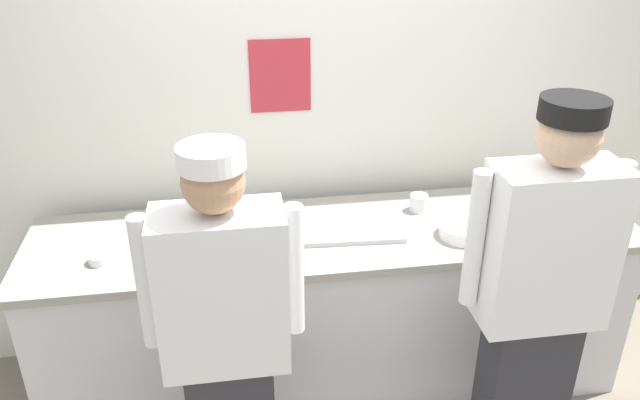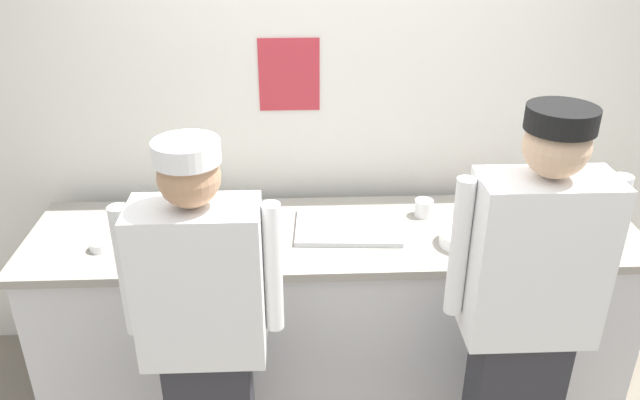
{
  "view_description": "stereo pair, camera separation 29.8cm",
  "coord_description": "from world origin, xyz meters",
  "px_view_note": "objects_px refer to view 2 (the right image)",
  "views": [
    {
      "loc": [
        -0.48,
        -2.21,
        2.39
      ],
      "look_at": [
        -0.07,
        0.43,
        1.05
      ],
      "focal_mm": 35.67,
      "sensor_mm": 36.0,
      "label": 1
    },
    {
      "loc": [
        -0.19,
        -2.24,
        2.39
      ],
      "look_at": [
        -0.07,
        0.43,
        1.05
      ],
      "focal_mm": 35.67,
      "sensor_mm": 36.0,
      "label": 2
    }
  ],
  "objects_px": {
    "sheet_tray": "(348,227)",
    "squeeze_bottle_spare": "(496,214)",
    "plate_stack_rear": "(464,238)",
    "chef_near_left": "(205,331)",
    "plate_stack_front": "(217,217)",
    "squeeze_bottle_secondary": "(170,243)",
    "chef_center": "(527,310)",
    "ramekin_orange_sauce": "(147,231)",
    "mixing_bowl_steel": "(569,223)",
    "deli_cup": "(424,208)",
    "ramekin_yellow_sauce": "(100,245)",
    "squeeze_bottle_primary": "(212,229)"
  },
  "relations": [
    {
      "from": "plate_stack_front",
      "to": "ramekin_yellow_sauce",
      "type": "xyz_separation_m",
      "value": [
        -0.5,
        -0.24,
        -0.01
      ]
    },
    {
      "from": "sheet_tray",
      "to": "ramekin_orange_sauce",
      "type": "height_order",
      "value": "ramekin_orange_sauce"
    },
    {
      "from": "squeeze_bottle_spare",
      "to": "ramekin_yellow_sauce",
      "type": "height_order",
      "value": "squeeze_bottle_spare"
    },
    {
      "from": "squeeze_bottle_spare",
      "to": "deli_cup",
      "type": "xyz_separation_m",
      "value": [
        -0.3,
        0.18,
        -0.05
      ]
    },
    {
      "from": "chef_center",
      "to": "ramekin_yellow_sauce",
      "type": "bearing_deg",
      "value": 162.21
    },
    {
      "from": "chef_center",
      "to": "squeeze_bottle_secondary",
      "type": "xyz_separation_m",
      "value": [
        -1.42,
        0.45,
        0.07
      ]
    },
    {
      "from": "squeeze_bottle_secondary",
      "to": "ramekin_yellow_sauce",
      "type": "distance_m",
      "value": 0.36
    },
    {
      "from": "plate_stack_rear",
      "to": "mixing_bowl_steel",
      "type": "bearing_deg",
      "value": 6.26
    },
    {
      "from": "squeeze_bottle_primary",
      "to": "squeeze_bottle_spare",
      "type": "relative_size",
      "value": 0.96
    },
    {
      "from": "sheet_tray",
      "to": "squeeze_bottle_spare",
      "type": "relative_size",
      "value": 2.44
    },
    {
      "from": "squeeze_bottle_spare",
      "to": "plate_stack_rear",
      "type": "bearing_deg",
      "value": -147.62
    },
    {
      "from": "plate_stack_front",
      "to": "squeeze_bottle_secondary",
      "type": "distance_m",
      "value": 0.39
    },
    {
      "from": "squeeze_bottle_primary",
      "to": "ramekin_orange_sauce",
      "type": "relative_size",
      "value": 2.17
    },
    {
      "from": "sheet_tray",
      "to": "squeeze_bottle_primary",
      "type": "height_order",
      "value": "squeeze_bottle_primary"
    },
    {
      "from": "squeeze_bottle_secondary",
      "to": "chef_near_left",
      "type": "bearing_deg",
      "value": -67.02
    },
    {
      "from": "squeeze_bottle_secondary",
      "to": "ramekin_yellow_sauce",
      "type": "height_order",
      "value": "squeeze_bottle_secondary"
    },
    {
      "from": "mixing_bowl_steel",
      "to": "squeeze_bottle_spare",
      "type": "distance_m",
      "value": 0.34
    },
    {
      "from": "sheet_tray",
      "to": "ramekin_orange_sauce",
      "type": "distance_m",
      "value": 0.95
    },
    {
      "from": "chef_center",
      "to": "deli_cup",
      "type": "bearing_deg",
      "value": 106.23
    },
    {
      "from": "chef_center",
      "to": "ramekin_orange_sauce",
      "type": "relative_size",
      "value": 19.42
    },
    {
      "from": "squeeze_bottle_spare",
      "to": "deli_cup",
      "type": "bearing_deg",
      "value": 149.39
    },
    {
      "from": "mixing_bowl_steel",
      "to": "ramekin_orange_sauce",
      "type": "distance_m",
      "value": 1.97
    },
    {
      "from": "plate_stack_rear",
      "to": "mixing_bowl_steel",
      "type": "height_order",
      "value": "mixing_bowl_steel"
    },
    {
      "from": "squeeze_bottle_primary",
      "to": "ramekin_yellow_sauce",
      "type": "xyz_separation_m",
      "value": [
        -0.5,
        -0.0,
        -0.07
      ]
    },
    {
      "from": "chef_center",
      "to": "squeeze_bottle_primary",
      "type": "distance_m",
      "value": 1.38
    },
    {
      "from": "chef_near_left",
      "to": "squeeze_bottle_secondary",
      "type": "relative_size",
      "value": 8.51
    },
    {
      "from": "plate_stack_rear",
      "to": "squeeze_bottle_secondary",
      "type": "height_order",
      "value": "squeeze_bottle_secondary"
    },
    {
      "from": "ramekin_yellow_sauce",
      "to": "deli_cup",
      "type": "bearing_deg",
      "value": 9.89
    },
    {
      "from": "chef_near_left",
      "to": "ramekin_orange_sauce",
      "type": "xyz_separation_m",
      "value": [
        -0.35,
        0.69,
        0.05
      ]
    },
    {
      "from": "chef_near_left",
      "to": "sheet_tray",
      "type": "bearing_deg",
      "value": 49.89
    },
    {
      "from": "sheet_tray",
      "to": "squeeze_bottle_primary",
      "type": "distance_m",
      "value": 0.65
    },
    {
      "from": "plate_stack_rear",
      "to": "ramekin_yellow_sauce",
      "type": "distance_m",
      "value": 1.65
    },
    {
      "from": "chef_center",
      "to": "ramekin_yellow_sauce",
      "type": "relative_size",
      "value": 18.78
    },
    {
      "from": "plate_stack_rear",
      "to": "squeeze_bottle_secondary",
      "type": "distance_m",
      "value": 1.31
    },
    {
      "from": "squeeze_bottle_primary",
      "to": "deli_cup",
      "type": "relative_size",
      "value": 2.16
    },
    {
      "from": "plate_stack_rear",
      "to": "chef_near_left",
      "type": "bearing_deg",
      "value": -153.97
    },
    {
      "from": "chef_center",
      "to": "ramekin_orange_sauce",
      "type": "distance_m",
      "value": 1.71
    },
    {
      "from": "plate_stack_front",
      "to": "squeeze_bottle_primary",
      "type": "bearing_deg",
      "value": -89.12
    },
    {
      "from": "plate_stack_front",
      "to": "deli_cup",
      "type": "xyz_separation_m",
      "value": [
        1.01,
        0.03,
        0.01
      ]
    },
    {
      "from": "plate_stack_rear",
      "to": "squeeze_bottle_spare",
      "type": "distance_m",
      "value": 0.21
    },
    {
      "from": "chef_near_left",
      "to": "deli_cup",
      "type": "bearing_deg",
      "value": 40.21
    },
    {
      "from": "squeeze_bottle_secondary",
      "to": "deli_cup",
      "type": "xyz_separation_m",
      "value": [
        1.18,
        0.38,
        -0.05
      ]
    },
    {
      "from": "deli_cup",
      "to": "ramekin_orange_sauce",
      "type": "bearing_deg",
      "value": -173.91
    },
    {
      "from": "plate_stack_front",
      "to": "sheet_tray",
      "type": "bearing_deg",
      "value": -8.56
    },
    {
      "from": "plate_stack_rear",
      "to": "squeeze_bottle_spare",
      "type": "xyz_separation_m",
      "value": [
        0.17,
        0.11,
        0.07
      ]
    },
    {
      "from": "squeeze_bottle_primary",
      "to": "squeeze_bottle_secondary",
      "type": "height_order",
      "value": "same"
    },
    {
      "from": "chef_near_left",
      "to": "squeeze_bottle_primary",
      "type": "bearing_deg",
      "value": 92.72
    },
    {
      "from": "plate_stack_rear",
      "to": "squeeze_bottle_primary",
      "type": "bearing_deg",
      "value": 178.74
    },
    {
      "from": "chef_near_left",
      "to": "plate_stack_front",
      "type": "bearing_deg",
      "value": 92.18
    },
    {
      "from": "chef_center",
      "to": "chef_near_left",
      "type": "bearing_deg",
      "value": -179.82
    }
  ]
}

